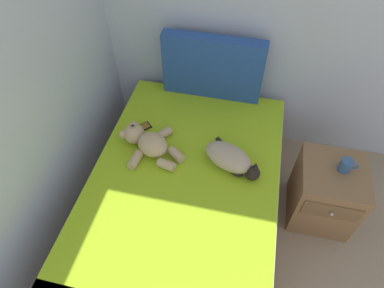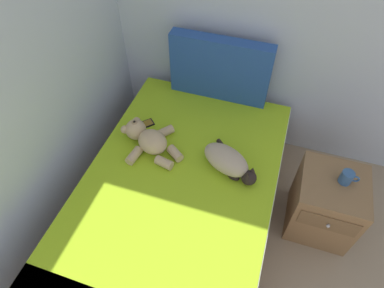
{
  "view_description": "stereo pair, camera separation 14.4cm",
  "coord_description": "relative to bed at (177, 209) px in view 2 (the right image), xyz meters",
  "views": [
    {
      "loc": [
        1.18,
        2.39,
        2.31
      ],
      "look_at": [
        0.85,
        3.85,
        0.56
      ],
      "focal_mm": 30.55,
      "sensor_mm": 36.0,
      "label": 1
    },
    {
      "loc": [
        1.32,
        2.42,
        2.31
      ],
      "look_at": [
        0.85,
        3.85,
        0.56
      ],
      "focal_mm": 30.55,
      "sensor_mm": 36.0,
      "label": 2
    }
  ],
  "objects": [
    {
      "name": "cat",
      "position": [
        0.28,
        0.26,
        0.34
      ],
      "size": [
        0.42,
        0.37,
        0.15
      ],
      "color": "tan",
      "rests_on": "bed"
    },
    {
      "name": "nightstand",
      "position": [
        0.99,
        0.37,
        0.0
      ],
      "size": [
        0.44,
        0.48,
        0.53
      ],
      "color": "olive",
      "rests_on": "ground_plane"
    },
    {
      "name": "teddy_bear",
      "position": [
        -0.31,
        0.29,
        0.34
      ],
      "size": [
        0.5,
        0.41,
        0.16
      ],
      "color": "tan",
      "rests_on": "bed"
    },
    {
      "name": "cell_phone",
      "position": [
        -0.42,
        0.46,
        0.28
      ],
      "size": [
        0.15,
        0.16,
        0.01
      ],
      "color": "black",
      "rests_on": "bed"
    },
    {
      "name": "bed",
      "position": [
        0.0,
        0.0,
        0.0
      ],
      "size": [
        1.28,
        2.09,
        0.53
      ],
      "color": "olive",
      "rests_on": "ground_plane"
    },
    {
      "name": "mug",
      "position": [
        1.04,
        0.39,
        0.32
      ],
      "size": [
        0.12,
        0.08,
        0.09
      ],
      "color": "#33598C",
      "rests_on": "nightstand"
    },
    {
      "name": "patterned_cushion",
      "position": [
        0.02,
        0.97,
        0.53
      ],
      "size": [
        0.78,
        0.11,
        0.51
      ],
      "color": "#264C99",
      "rests_on": "bed"
    }
  ]
}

